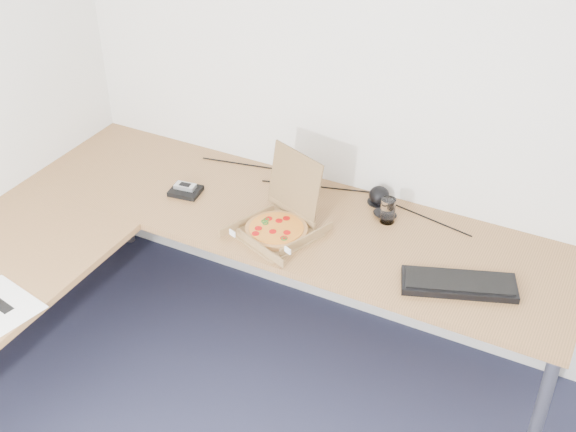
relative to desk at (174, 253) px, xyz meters
The scene contains 11 objects.
room_shell 1.39m from the desk, 49.77° to the right, with size 3.50×3.50×2.50m, color white, non-canonical shape.
desk is the anchor object (origin of this frame).
pizza_box 0.45m from the desk, 41.97° to the left, with size 0.30×0.35×0.30m.
drinking_glass 0.93m from the desk, 39.24° to the left, with size 0.06×0.06×0.11m, color white.
keyboard 1.16m from the desk, 14.77° to the left, with size 0.44×0.16×0.03m, color black.
mouse 0.92m from the desk, 41.13° to the left, with size 0.11×0.07×0.04m, color black.
wallet 0.42m from the desk, 116.76° to the left, with size 0.14×0.11×0.02m, color black.
phone 0.43m from the desk, 117.03° to the left, with size 0.10×0.05×0.02m, color #B2B5BA.
paper_sheet 0.70m from the desk, 122.15° to the right, with size 0.30×0.21×0.00m, color white.
dome_speaker 0.95m from the desk, 48.44° to the left, with size 0.10×0.10×0.09m, color black.
cable_bundle 0.80m from the desk, 62.68° to the left, with size 0.66×0.04×0.01m, color black, non-canonical shape.
Camera 1 is at (0.72, -1.00, 2.58)m, focal length 46.54 mm.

